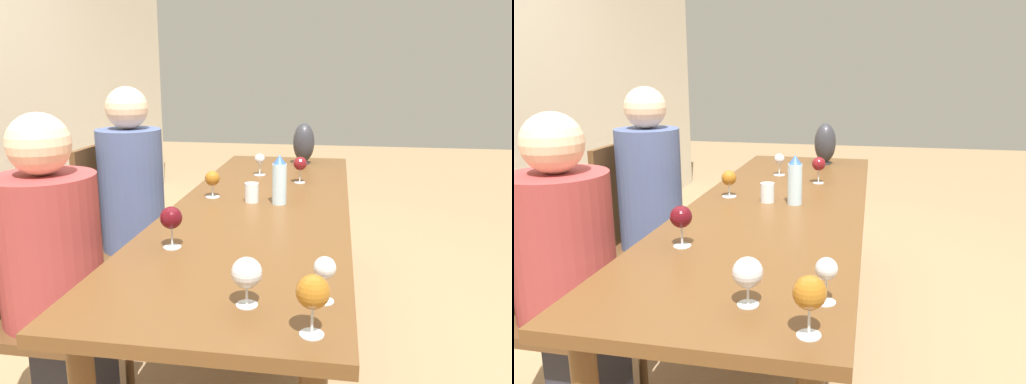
{
  "view_description": "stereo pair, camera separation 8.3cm",
  "coord_description": "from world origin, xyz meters",
  "views": [
    {
      "loc": [
        -2.25,
        -0.34,
        1.37
      ],
      "look_at": [
        -0.19,
        0.0,
        0.86
      ],
      "focal_mm": 35.0,
      "sensor_mm": 36.0,
      "label": 1
    },
    {
      "loc": [
        -2.23,
        -0.42,
        1.37
      ],
      "look_at": [
        -0.19,
        0.0,
        0.86
      ],
      "focal_mm": 35.0,
      "sensor_mm": 36.0,
      "label": 2
    }
  ],
  "objects": [
    {
      "name": "person_far",
      "position": [
        0.08,
        0.67,
        0.7
      ],
      "size": [
        0.32,
        0.32,
        1.29
      ],
      "color": "#2D2D38",
      "rests_on": "ground_plane"
    },
    {
      "name": "wine_glass_3",
      "position": [
        0.46,
        -0.14,
        0.86
      ],
      "size": [
        0.08,
        0.08,
        0.15
      ],
      "color": "silver",
      "rests_on": "dining_table"
    },
    {
      "name": "wine_glass_0",
      "position": [
        0.63,
        0.11,
        0.85
      ],
      "size": [
        0.07,
        0.07,
        0.13
      ],
      "color": "silver",
      "rests_on": "dining_table"
    },
    {
      "name": "person_near",
      "position": [
        -0.67,
        0.67,
        0.65
      ],
      "size": [
        0.37,
        0.37,
        1.23
      ],
      "color": "#2D2D38",
      "rests_on": "ground_plane"
    },
    {
      "name": "chair_far",
      "position": [
        0.08,
        0.76,
        0.52
      ],
      "size": [
        0.44,
        0.44,
        0.99
      ],
      "color": "brown",
      "rests_on": "ground_plane"
    },
    {
      "name": "water_tumbler",
      "position": [
        0.01,
        0.05,
        0.8
      ],
      "size": [
        0.07,
        0.07,
        0.09
      ],
      "color": "silver",
      "rests_on": "dining_table"
    },
    {
      "name": "vase",
      "position": [
        1.04,
        -0.12,
        0.9
      ],
      "size": [
        0.14,
        0.14,
        0.27
      ],
      "color": "#2D2D33",
      "rests_on": "dining_table"
    },
    {
      "name": "wine_glass_1",
      "position": [
        -0.99,
        -0.32,
        0.85
      ],
      "size": [
        0.06,
        0.06,
        0.13
      ],
      "color": "silver",
      "rests_on": "dining_table"
    },
    {
      "name": "water_bottle",
      "position": [
        0.0,
        -0.08,
        0.87
      ],
      "size": [
        0.07,
        0.07,
        0.23
      ],
      "color": "silver",
      "rests_on": "dining_table"
    },
    {
      "name": "chair_near",
      "position": [
        -0.67,
        0.76,
        0.52
      ],
      "size": [
        0.44,
        0.44,
        0.99
      ],
      "color": "brown",
      "rests_on": "ground_plane"
    },
    {
      "name": "ground_plane",
      "position": [
        0.0,
        0.0,
        0.0
      ],
      "size": [
        14.0,
        14.0,
        0.0
      ],
      "primitive_type": "plane",
      "color": "#937551"
    },
    {
      "name": "wine_glass_2",
      "position": [
        -0.65,
        0.23,
        0.86
      ],
      "size": [
        0.08,
        0.08,
        0.15
      ],
      "color": "silver",
      "rests_on": "dining_table"
    },
    {
      "name": "wine_glass_6",
      "position": [
        -1.04,
        -0.11,
        0.85
      ],
      "size": [
        0.08,
        0.08,
        0.14
      ],
      "color": "silver",
      "rests_on": "dining_table"
    },
    {
      "name": "wine_glass_4",
      "position": [
        -1.17,
        -0.29,
        0.86
      ],
      "size": [
        0.08,
        0.08,
        0.15
      ],
      "color": "silver",
      "rests_on": "dining_table"
    },
    {
      "name": "wine_glass_5",
      "position": [
        0.07,
        0.26,
        0.85
      ],
      "size": [
        0.07,
        0.07,
        0.13
      ],
      "color": "silver",
      "rests_on": "dining_table"
    },
    {
      "name": "dining_table",
      "position": [
        0.0,
        0.0,
        0.68
      ],
      "size": [
        2.56,
        0.8,
        0.76
      ],
      "color": "brown",
      "rests_on": "ground_plane"
    }
  ]
}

